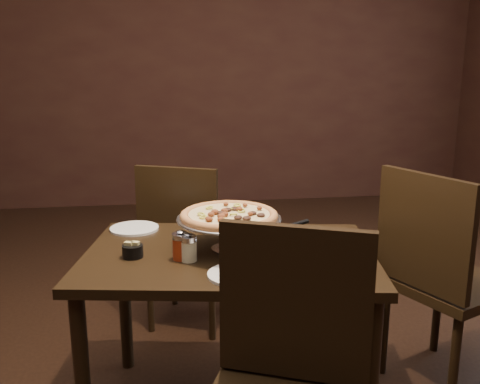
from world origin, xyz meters
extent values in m
cube|color=black|center=(0.00, 3.51, 1.40)|extent=(6.00, 0.02, 2.80)
cube|color=black|center=(0.07, 0.03, 0.68)|extent=(1.23, 0.93, 0.04)
cylinder|color=black|center=(-0.48, -0.20, 0.33)|extent=(0.06, 0.06, 0.67)
cylinder|color=black|center=(-0.37, 0.43, 0.33)|extent=(0.06, 0.06, 0.67)
cylinder|color=black|center=(0.62, 0.26, 0.33)|extent=(0.06, 0.06, 0.67)
cylinder|color=silver|center=(0.07, 0.05, 0.71)|extent=(0.14, 0.14, 0.01)
cylinder|color=silver|center=(0.07, 0.05, 0.77)|extent=(0.03, 0.03, 0.11)
cylinder|color=silver|center=(0.07, 0.05, 0.82)|extent=(0.10, 0.10, 0.01)
cylinder|color=#A8A8AD|center=(0.07, 0.05, 0.83)|extent=(0.40, 0.40, 0.01)
torus|color=#A8A8AD|center=(0.07, 0.05, 0.83)|extent=(0.41, 0.41, 0.01)
cylinder|color=brown|center=(0.07, 0.05, 0.84)|extent=(0.37, 0.37, 0.01)
torus|color=brown|center=(0.07, 0.05, 0.84)|extent=(0.38, 0.38, 0.03)
cylinder|color=tan|center=(0.07, 0.05, 0.85)|extent=(0.32, 0.32, 0.01)
cylinder|color=beige|center=(-0.09, -0.05, 0.74)|extent=(0.06, 0.06, 0.08)
cylinder|color=silver|center=(-0.09, -0.05, 0.79)|extent=(0.06, 0.06, 0.02)
ellipsoid|color=silver|center=(-0.09, -0.05, 0.81)|extent=(0.03, 0.03, 0.01)
cylinder|color=maroon|center=(-0.12, -0.03, 0.74)|extent=(0.06, 0.06, 0.08)
cylinder|color=silver|center=(-0.12, -0.03, 0.79)|extent=(0.07, 0.07, 0.02)
ellipsoid|color=silver|center=(-0.12, -0.03, 0.81)|extent=(0.03, 0.03, 0.01)
cylinder|color=black|center=(-0.30, 0.02, 0.73)|extent=(0.08, 0.08, 0.05)
cube|color=tan|center=(-0.31, 0.02, 0.74)|extent=(0.04, 0.03, 0.05)
cube|color=tan|center=(-0.29, 0.02, 0.74)|extent=(0.04, 0.03, 0.05)
cube|color=white|center=(0.38, -0.27, 0.71)|extent=(0.17, 0.17, 0.01)
cylinder|color=white|center=(-0.31, 0.37, 0.71)|extent=(0.21, 0.21, 0.01)
cylinder|color=white|center=(0.07, -0.22, 0.71)|extent=(0.21, 0.21, 0.01)
cone|color=silver|center=(0.32, -0.08, 0.84)|extent=(0.15, 0.15, 0.00)
cylinder|color=black|center=(0.32, -0.08, 0.84)|extent=(0.10, 0.09, 0.02)
cube|color=black|center=(-0.04, 0.86, 0.44)|extent=(0.56, 0.56, 0.04)
cube|color=black|center=(-0.12, 0.68, 0.70)|extent=(0.41, 0.19, 0.45)
cylinder|color=black|center=(0.19, 0.95, 0.21)|extent=(0.04, 0.04, 0.42)
cylinder|color=black|center=(-0.14, 1.08, 0.21)|extent=(0.04, 0.04, 0.42)
cylinder|color=black|center=(0.05, 0.63, 0.21)|extent=(0.04, 0.04, 0.42)
cylinder|color=black|center=(-0.27, 0.76, 0.21)|extent=(0.04, 0.04, 0.42)
cube|color=black|center=(0.20, -0.52, 0.73)|extent=(0.43, 0.21, 0.48)
cube|color=black|center=(1.06, 0.11, 0.47)|extent=(0.61, 0.61, 0.04)
cube|color=black|center=(0.87, 0.03, 0.75)|extent=(0.22, 0.44, 0.48)
cylinder|color=black|center=(1.16, 0.36, 0.23)|extent=(0.04, 0.04, 0.45)
cylinder|color=black|center=(0.97, -0.13, 0.23)|extent=(0.04, 0.04, 0.45)
cylinder|color=black|center=(0.82, 0.21, 0.23)|extent=(0.04, 0.04, 0.45)
camera|label=1|loc=(-0.16, -1.94, 1.42)|focal=40.00mm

